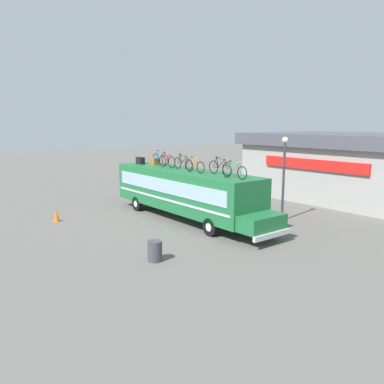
# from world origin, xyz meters

# --- Properties ---
(ground_plane) EXTENTS (120.00, 120.00, 0.00)m
(ground_plane) POSITION_xyz_m (0.00, 0.00, 0.00)
(ground_plane) COLOR #605E59
(bus) EXTENTS (12.40, 2.63, 2.90)m
(bus) POSITION_xyz_m (0.19, 0.00, 1.71)
(bus) COLOR #1E6B38
(bus) RESTS_ON ground
(luggage_bag_1) EXTENTS (0.65, 0.34, 0.45)m
(luggage_bag_1) POSITION_xyz_m (-4.46, -0.25, 3.12)
(luggage_bag_1) COLOR black
(luggage_bag_1) RESTS_ON bus
(luggage_bag_2) EXTENTS (0.66, 0.47, 0.44)m
(luggage_bag_2) POSITION_xyz_m (-3.63, 0.33, 3.12)
(luggage_bag_2) COLOR olive
(luggage_bag_2) RESTS_ON bus
(rooftop_bicycle_1) EXTENTS (1.80, 0.44, 0.97)m
(rooftop_bicycle_1) POSITION_xyz_m (-3.03, 0.40, 3.30)
(rooftop_bicycle_1) COLOR black
(rooftop_bicycle_1) RESTS_ON bus
(rooftop_bicycle_2) EXTENTS (1.70, 0.44, 0.95)m
(rooftop_bicycle_2) POSITION_xyz_m (-1.61, -0.04, 3.29)
(rooftop_bicycle_2) COLOR black
(rooftop_bicycle_2) RESTS_ON bus
(rooftop_bicycle_3) EXTENTS (1.74, 0.44, 0.91)m
(rooftop_bicycle_3) POSITION_xyz_m (-0.13, 0.07, 3.28)
(rooftop_bicycle_3) COLOR black
(rooftop_bicycle_3) RESTS_ON bus
(rooftop_bicycle_4) EXTENTS (1.63, 0.44, 0.86)m
(rooftop_bicycle_4) POSITION_xyz_m (1.33, -0.20, 3.26)
(rooftop_bicycle_4) COLOR black
(rooftop_bicycle_4) RESTS_ON bus
(rooftop_bicycle_5) EXTENTS (1.78, 0.44, 0.94)m
(rooftop_bicycle_5) POSITION_xyz_m (2.91, 0.25, 3.29)
(rooftop_bicycle_5) COLOR black
(rooftop_bicycle_5) RESTS_ON bus
(rooftop_bicycle_6) EXTENTS (1.72, 0.44, 0.87)m
(rooftop_bicycle_6) POSITION_xyz_m (4.37, -0.16, 3.26)
(rooftop_bicycle_6) COLOR black
(rooftop_bicycle_6) RESTS_ON bus
(roadside_building) EXTENTS (14.40, 10.12, 4.83)m
(roadside_building) POSITION_xyz_m (2.55, 13.77, 2.47)
(roadside_building) COLOR #9E9E99
(roadside_building) RESTS_ON ground
(trash_bin) EXTENTS (0.60, 0.60, 0.85)m
(trash_bin) POSITION_xyz_m (5.07, -5.28, 0.43)
(trash_bin) COLOR #3F3F47
(trash_bin) RESTS_ON ground
(traffic_cone) EXTENTS (0.38, 0.38, 0.65)m
(traffic_cone) POSITION_xyz_m (-3.89, -6.22, 0.32)
(traffic_cone) COLOR orange
(traffic_cone) RESTS_ON ground
(street_lamp) EXTENTS (0.35, 0.35, 4.83)m
(street_lamp) POSITION_xyz_m (4.01, 4.14, 3.03)
(street_lamp) COLOR #38383D
(street_lamp) RESTS_ON ground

